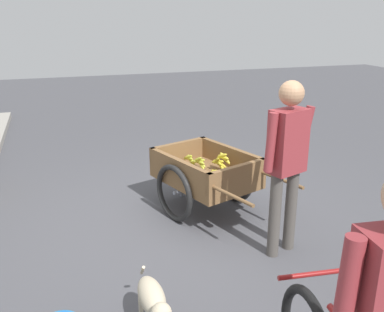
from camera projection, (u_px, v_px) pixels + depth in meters
name	position (u px, v px, depth m)	size (l,w,h in m)	color
ground_plane	(182.00, 229.00, 4.57)	(24.00, 24.00, 0.00)	#47474C
fruit_cart	(205.00, 175.00, 4.88)	(1.81, 1.26, 0.69)	brown
vendor_person	(287.00, 154.00, 3.84)	(0.30, 0.55, 1.64)	#4C4742
dog	(153.00, 300.00, 3.02)	(0.67, 0.19, 0.40)	beige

